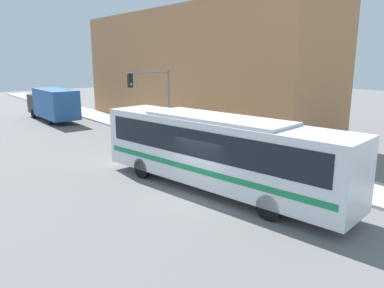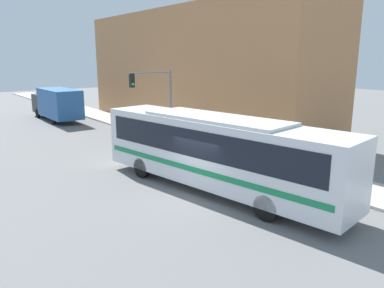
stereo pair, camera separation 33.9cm
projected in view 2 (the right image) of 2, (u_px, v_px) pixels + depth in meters
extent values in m
plane|color=slate|center=(201.00, 196.00, 16.10)|extent=(120.00, 120.00, 0.00)
cube|color=#B7B2A8|center=(118.00, 121.00, 35.12)|extent=(2.97, 70.00, 0.13)
cube|color=#B27A4C|center=(192.00, 69.00, 32.24)|extent=(6.00, 26.53, 9.74)
cube|color=silver|center=(215.00, 151.00, 16.39)|extent=(4.20, 12.66, 2.81)
cube|color=black|center=(215.00, 140.00, 16.28)|extent=(4.10, 11.68, 1.17)
cube|color=#197F4C|center=(215.00, 165.00, 16.53)|extent=(4.17, 12.17, 0.24)
cube|color=silver|center=(216.00, 118.00, 16.06)|extent=(3.20, 7.09, 0.16)
cylinder|color=black|center=(174.00, 159.00, 20.06)|extent=(0.42, 1.03, 1.00)
cylinder|color=black|center=(142.00, 168.00, 18.57)|extent=(0.42, 1.03, 1.00)
cylinder|color=black|center=(296.00, 193.00, 15.11)|extent=(0.42, 1.03, 1.00)
cylinder|color=black|center=(267.00, 208.00, 13.61)|extent=(0.42, 1.03, 1.00)
cube|color=#265999|center=(60.00, 103.00, 34.57)|extent=(2.38, 5.94, 2.56)
cube|color=#262628|center=(47.00, 103.00, 37.85)|extent=(2.26, 2.31, 1.81)
cylinder|color=black|center=(38.00, 113.00, 37.12)|extent=(0.25, 0.90, 0.90)
cylinder|color=black|center=(53.00, 119.00, 33.38)|extent=(0.25, 0.90, 0.90)
cylinder|color=gold|center=(226.00, 151.00, 22.10)|extent=(0.22, 0.22, 0.64)
sphere|color=gold|center=(226.00, 145.00, 22.01)|extent=(0.21, 0.21, 0.21)
cylinder|color=gold|center=(227.00, 151.00, 22.00)|extent=(0.10, 0.13, 0.10)
cylinder|color=slate|center=(171.00, 105.00, 26.37)|extent=(0.16, 0.16, 4.85)
cylinder|color=slate|center=(150.00, 73.00, 24.91)|extent=(3.20, 0.11, 0.11)
cube|color=black|center=(132.00, 80.00, 24.18)|extent=(0.30, 0.24, 0.90)
sphere|color=#19D83F|center=(133.00, 84.00, 24.12)|extent=(0.18, 0.18, 0.18)
cylinder|color=slate|center=(164.00, 130.00, 27.26)|extent=(0.06, 0.06, 1.13)
cylinder|color=#4C4C51|center=(163.00, 121.00, 27.11)|extent=(0.14, 0.14, 0.22)
cylinder|color=#23283D|center=(190.00, 132.00, 27.22)|extent=(0.28, 0.28, 0.77)
cylinder|color=#B22D33|center=(190.00, 123.00, 27.06)|extent=(0.34, 0.34, 0.64)
sphere|color=tan|center=(190.00, 117.00, 26.96)|extent=(0.21, 0.21, 0.21)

